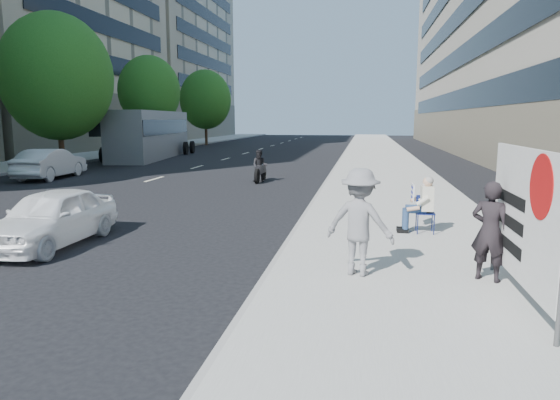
% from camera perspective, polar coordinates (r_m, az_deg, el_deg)
% --- Properties ---
extents(ground, '(160.00, 160.00, 0.00)m').
position_cam_1_polar(ground, '(8.60, -11.83, -9.55)').
color(ground, black).
rests_on(ground, ground).
extents(near_sidewalk, '(5.00, 120.00, 0.15)m').
position_cam_1_polar(near_sidewalk, '(27.71, 11.58, 3.52)').
color(near_sidewalk, '#A2A097').
rests_on(near_sidewalk, ground).
extents(far_sidewalk, '(4.50, 120.00, 0.15)m').
position_cam_1_polar(far_sidewalk, '(34.04, -26.04, 3.80)').
color(far_sidewalk, '#A2A097').
rests_on(far_sidewalk, ground).
extents(far_bldg_north, '(22.00, 28.00, 28.00)m').
position_cam_1_polar(far_bldg_north, '(77.83, -16.36, 17.18)').
color(far_bldg_north, beige).
rests_on(far_bldg_north, ground).
extents(tree_far_c, '(6.00, 6.00, 8.47)m').
position_cam_1_polar(tree_far_c, '(30.64, -24.16, 12.71)').
color(tree_far_c, '#382616').
rests_on(tree_far_c, ground).
extents(tree_far_d, '(4.80, 4.80, 7.65)m').
position_cam_1_polar(tree_far_d, '(41.18, -14.71, 11.92)').
color(tree_far_d, '#382616').
rests_on(tree_far_d, ground).
extents(tree_far_e, '(5.40, 5.40, 7.89)m').
position_cam_1_polar(tree_far_e, '(54.25, -8.53, 11.28)').
color(tree_far_e, '#382616').
rests_on(tree_far_e, ground).
extents(seated_protester, '(0.83, 1.12, 1.31)m').
position_cam_1_polar(seated_protester, '(11.88, 15.79, -0.17)').
color(seated_protester, navy).
rests_on(seated_protester, near_sidewalk).
extents(jogger, '(1.31, 0.98, 1.80)m').
position_cam_1_polar(jogger, '(8.41, 9.10, -2.49)').
color(jogger, slate).
rests_on(jogger, near_sidewalk).
extents(pedestrian_woman, '(0.71, 0.62, 1.63)m').
position_cam_1_polar(pedestrian_woman, '(8.69, 22.87, -3.31)').
color(pedestrian_woman, black).
rests_on(pedestrian_woman, near_sidewalk).
extents(protest_banner, '(0.08, 3.06, 2.20)m').
position_cam_1_polar(protest_banner, '(7.80, 26.02, -1.60)').
color(protest_banner, '#4C4C4C').
rests_on(protest_banner, near_sidewalk).
extents(white_sedan_near, '(1.50, 3.66, 1.24)m').
position_cam_1_polar(white_sedan_near, '(11.98, -24.70, -1.81)').
color(white_sedan_near, white).
rests_on(white_sedan_near, ground).
extents(white_sedan_mid, '(1.78, 4.31, 1.39)m').
position_cam_1_polar(white_sedan_mid, '(25.63, -24.76, 3.80)').
color(white_sedan_mid, silver).
rests_on(white_sedan_mid, ground).
extents(motorcycle, '(0.70, 2.04, 1.42)m').
position_cam_1_polar(motorcycle, '(22.02, -2.31, 3.74)').
color(motorcycle, black).
rests_on(motorcycle, ground).
extents(bus, '(4.10, 12.32, 3.30)m').
position_cam_1_polar(bus, '(36.98, -14.50, 7.22)').
color(bus, slate).
rests_on(bus, ground).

